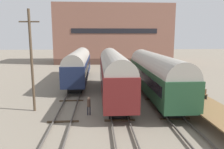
{
  "coord_description": "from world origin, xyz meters",
  "views": [
    {
      "loc": [
        -1.8,
        -20.38,
        7.02
      ],
      "look_at": [
        0.0,
        7.13,
        2.2
      ],
      "focal_mm": 35.0,
      "sensor_mm": 36.0,
      "label": 1
    }
  ],
  "objects_px": {
    "train_car_maroon": "(114,72)",
    "person_worker": "(89,104)",
    "utility_pole": "(32,60)",
    "bench": "(200,94)",
    "train_car_navy": "(79,64)",
    "train_car_green": "(155,73)"
  },
  "relations": [
    {
      "from": "train_car_maroon",
      "to": "person_worker",
      "type": "relative_size",
      "value": 10.42
    },
    {
      "from": "train_car_maroon",
      "to": "utility_pole",
      "type": "height_order",
      "value": "utility_pole"
    },
    {
      "from": "bench",
      "to": "train_car_maroon",
      "type": "bearing_deg",
      "value": 147.84
    },
    {
      "from": "bench",
      "to": "person_worker",
      "type": "relative_size",
      "value": 0.83
    },
    {
      "from": "train_car_navy",
      "to": "person_worker",
      "type": "height_order",
      "value": "train_car_navy"
    },
    {
      "from": "train_car_navy",
      "to": "person_worker",
      "type": "xyz_separation_m",
      "value": [
        2.09,
        -14.74,
        -1.82
      ]
    },
    {
      "from": "bench",
      "to": "train_car_navy",
      "type": "bearing_deg",
      "value": 132.21
    },
    {
      "from": "train_car_green",
      "to": "utility_pole",
      "type": "relative_size",
      "value": 1.83
    },
    {
      "from": "train_car_navy",
      "to": "train_car_green",
      "type": "bearing_deg",
      "value": -44.83
    },
    {
      "from": "bench",
      "to": "utility_pole",
      "type": "bearing_deg",
      "value": 177.23
    },
    {
      "from": "train_car_green",
      "to": "utility_pole",
      "type": "xyz_separation_m",
      "value": [
        -12.64,
        -3.77,
        2.01
      ]
    },
    {
      "from": "train_car_navy",
      "to": "bench",
      "type": "bearing_deg",
      "value": -47.79
    },
    {
      "from": "train_car_navy",
      "to": "train_car_maroon",
      "type": "height_order",
      "value": "train_car_maroon"
    },
    {
      "from": "train_car_navy",
      "to": "train_car_maroon",
      "type": "distance_m",
      "value": 10.16
    },
    {
      "from": "person_worker",
      "to": "utility_pole",
      "type": "height_order",
      "value": "utility_pole"
    },
    {
      "from": "train_car_green",
      "to": "utility_pole",
      "type": "bearing_deg",
      "value": -163.4
    },
    {
      "from": "bench",
      "to": "person_worker",
      "type": "height_order",
      "value": "bench"
    },
    {
      "from": "utility_pole",
      "to": "train_car_maroon",
      "type": "bearing_deg",
      "value": 28.1
    },
    {
      "from": "train_car_maroon",
      "to": "utility_pole",
      "type": "relative_size",
      "value": 1.86
    },
    {
      "from": "train_car_green",
      "to": "train_car_navy",
      "type": "bearing_deg",
      "value": 135.17
    },
    {
      "from": "bench",
      "to": "utility_pole",
      "type": "xyz_separation_m",
      "value": [
        -15.81,
        0.76,
        3.3
      ]
    },
    {
      "from": "train_car_maroon",
      "to": "person_worker",
      "type": "bearing_deg",
      "value": -114.79
    }
  ]
}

